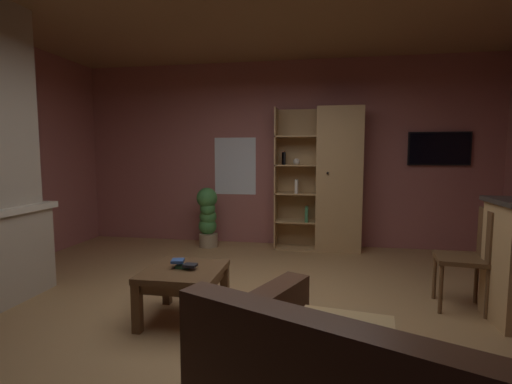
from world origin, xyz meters
The scene contains 11 objects.
floor centered at (0.00, 0.00, -0.01)m, with size 6.30×5.46×0.02m, color #A37A4C.
wall_back centered at (0.00, 2.76, 1.41)m, with size 6.42×0.06×2.81m, color #9E5B56.
window_pane_back centered at (-0.73, 2.73, 1.22)m, with size 0.66×0.01×0.89m, color white.
bookshelf_cabinet centered at (0.77, 2.49, 1.03)m, with size 1.24×0.41×2.07m.
coffee_table centered at (-0.53, -0.12, 0.36)m, with size 0.64×0.66×0.44m.
table_book_0 centered at (-0.54, -0.10, 0.46)m, with size 0.11×0.09×0.02m, color #387247.
table_book_1 centered at (-0.47, -0.14, 0.48)m, with size 0.11×0.09×0.02m, color black.
table_book_2 centered at (-0.58, -0.11, 0.50)m, with size 0.10×0.11×0.02m, color #2D4C8C.
dining_chair centered at (1.94, 0.52, 0.53)m, with size 0.47×0.47×0.92m.
potted_floor_plant centered at (-1.08, 2.36, 0.47)m, with size 0.31×0.35×0.90m.
wall_mounted_tv centered at (2.26, 2.70, 1.48)m, with size 0.85×0.06×0.48m.
Camera 1 is at (0.59, -3.03, 1.40)m, focal length 26.19 mm.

